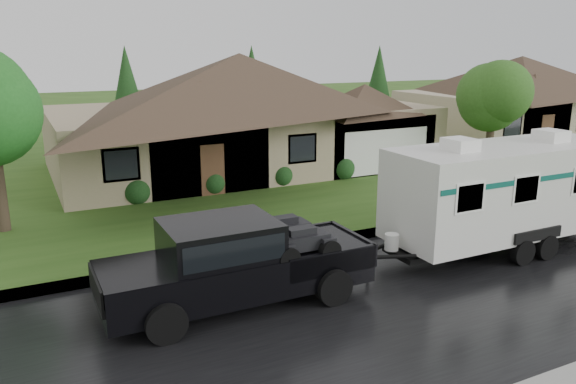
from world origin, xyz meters
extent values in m
plane|color=#2E5019|center=(0.00, 0.00, 0.00)|extent=(140.00, 140.00, 0.00)
cube|color=black|center=(0.00, -2.00, 0.01)|extent=(140.00, 8.00, 0.01)
cube|color=gray|center=(0.00, 2.25, 0.07)|extent=(140.00, 0.50, 0.15)
cube|color=#2E5019|center=(0.00, 15.00, 0.07)|extent=(140.00, 26.00, 0.15)
cube|color=#988B67|center=(2.00, 14.00, 1.65)|extent=(18.00, 10.00, 3.00)
pyramid|color=#362A1D|center=(2.00, 14.00, 5.75)|extent=(19.44, 10.80, 2.60)
cube|color=#988B67|center=(7.40, 11.00, 1.50)|extent=(5.76, 4.00, 2.70)
cube|color=tan|center=(22.00, 14.50, 1.65)|extent=(14.00, 9.00, 3.00)
pyramid|color=#362A1D|center=(22.00, 14.50, 5.45)|extent=(15.12, 9.72, 2.30)
cylinder|color=#382B1E|center=(-8.98, 7.71, 1.43)|extent=(0.40, 0.40, 2.57)
cylinder|color=#382B1E|center=(12.46, 7.55, 1.27)|extent=(0.37, 0.37, 2.24)
sphere|color=#376D23|center=(12.46, 7.55, 3.72)|extent=(3.09, 3.09, 3.09)
sphere|color=#143814|center=(-4.30, 9.30, 0.65)|extent=(1.00, 1.00, 1.00)
sphere|color=#143814|center=(-1.15, 9.30, 0.65)|extent=(1.00, 1.00, 1.00)
sphere|color=#143814|center=(2.00, 9.30, 0.65)|extent=(1.00, 1.00, 1.00)
sphere|color=#143814|center=(5.15, 9.30, 0.65)|extent=(1.00, 1.00, 1.00)
sphere|color=#143814|center=(8.30, 9.30, 0.65)|extent=(1.00, 1.00, 1.00)
cube|color=black|center=(-3.89, -0.56, 0.84)|extent=(6.48, 2.16, 0.93)
cube|color=black|center=(-6.27, -0.56, 1.13)|extent=(1.73, 2.11, 0.38)
cube|color=black|center=(-4.32, -0.56, 1.67)|extent=(2.59, 2.03, 0.97)
cube|color=black|center=(-4.32, -0.56, 1.73)|extent=(2.38, 2.07, 0.59)
cube|color=black|center=(-1.84, -0.56, 1.06)|extent=(2.38, 2.05, 0.06)
cylinder|color=black|center=(-5.94, -1.62, 0.45)|extent=(0.91, 0.35, 0.91)
cylinder|color=black|center=(-5.94, 0.50, 0.45)|extent=(0.91, 0.35, 0.91)
cylinder|color=black|center=(-1.84, -1.62, 0.45)|extent=(0.91, 0.35, 0.91)
cylinder|color=black|center=(-1.84, 0.50, 0.45)|extent=(0.91, 0.35, 0.91)
cube|color=silver|center=(4.81, -0.56, 1.92)|extent=(7.56, 2.59, 2.65)
cube|color=black|center=(4.81, -0.56, 0.43)|extent=(7.99, 1.30, 0.15)
cube|color=#0B5045|center=(4.81, -0.56, 2.50)|extent=(7.41, 2.61, 0.15)
cube|color=white|center=(2.87, -0.56, 3.41)|extent=(0.76, 0.86, 0.35)
cube|color=white|center=(6.54, -0.56, 3.41)|extent=(0.76, 0.86, 0.35)
cylinder|color=black|center=(4.32, -1.83, 0.38)|extent=(0.76, 0.26, 0.76)
cylinder|color=black|center=(4.32, 0.72, 0.38)|extent=(0.76, 0.26, 0.76)
cylinder|color=black|center=(5.30, -1.83, 0.38)|extent=(0.76, 0.26, 0.76)
cylinder|color=black|center=(5.30, 0.72, 0.38)|extent=(0.76, 0.26, 0.76)
camera|label=1|loc=(-8.39, -12.37, 6.11)|focal=35.00mm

